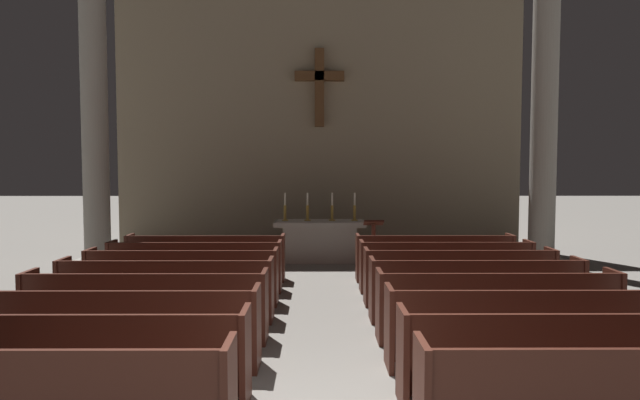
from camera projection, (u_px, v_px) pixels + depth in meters
The scene contains 24 objects.
pew_left_row_2 at pixel (84, 358), 5.26m from camera, with size 3.17×0.50×0.95m.
pew_left_row_3 at pixel (120, 328), 6.23m from camera, with size 3.17×0.50×0.95m.
pew_left_row_4 at pixel (147, 306), 7.20m from camera, with size 3.17×0.50×0.95m.
pew_left_row_5 at pixel (167, 290), 8.17m from camera, with size 3.17×0.50×0.95m.
pew_left_row_6 at pixel (183, 277), 9.14m from camera, with size 3.17×0.50×0.95m.
pew_left_row_7 at pixel (196, 266), 10.11m from camera, with size 3.17×0.50×0.95m.
pew_left_row_8 at pixel (206, 258), 11.08m from camera, with size 3.17×0.50×0.95m.
pew_right_row_1 at pixel (619, 399), 4.31m from camera, with size 3.17×0.50×0.95m.
pew_right_row_2 at pixel (563, 357), 5.28m from camera, with size 3.17×0.50×0.95m.
pew_right_row_3 at pixel (525, 327), 6.25m from camera, with size 3.17×0.50×0.95m.
pew_right_row_4 at pixel (497, 306), 7.22m from camera, with size 3.17×0.50×0.95m.
pew_right_row_5 at pixel (476, 289), 8.20m from camera, with size 3.17×0.50×0.95m.
pew_right_row_6 at pixel (459, 277), 9.17m from camera, with size 3.17×0.50×0.95m.
pew_right_row_7 at pixel (445, 266), 10.14m from camera, with size 3.17×0.50×0.95m.
pew_right_row_8 at pixel (434, 257), 11.11m from camera, with size 3.17×0.50×0.95m.
column_left_second at pixel (94, 106), 12.56m from camera, with size 0.89×0.89×7.63m.
column_right_second at pixel (544, 106), 12.62m from camera, with size 0.89×0.89×7.63m.
altar at pixel (320, 240), 13.37m from camera, with size 2.20×0.90×1.01m.
candlestick_outer_left at pixel (285, 212), 13.33m from camera, with size 0.16×0.16×0.68m.
candlestick_inner_left at pixel (307, 212), 13.33m from camera, with size 0.16×0.16×0.68m.
candlestick_inner_right at pixel (332, 212), 13.33m from camera, with size 0.16×0.16×0.68m.
candlestick_outer_right at pixel (355, 212), 13.34m from camera, with size 0.16×0.16×0.68m.
apse_with_cross at pixel (319, 104), 15.38m from camera, with size 11.33×0.51×8.19m.
lectern at pixel (373, 246), 12.18m from camera, with size 0.44×0.36×1.15m.
Camera 1 is at (-0.07, -4.24, 2.31)m, focal length 30.69 mm.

